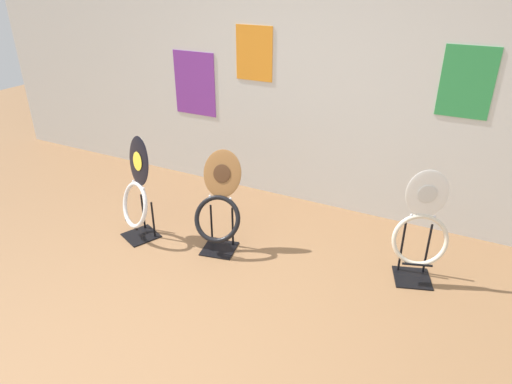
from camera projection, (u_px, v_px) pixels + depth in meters
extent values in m
plane|color=#8E6642|center=(157.00, 342.00, 3.01)|extent=(14.00, 14.00, 0.00)
cube|color=silver|center=(302.00, 75.00, 4.32)|extent=(8.00, 0.06, 2.60)
cube|color=purple|center=(195.00, 84.00, 4.88)|extent=(0.51, 0.01, 0.67)
cube|color=#2D8E47|center=(467.00, 83.00, 3.67)|extent=(0.41, 0.01, 0.58)
cube|color=orange|center=(254.00, 53.00, 4.42)|extent=(0.39, 0.01, 0.52)
cube|color=black|center=(219.00, 249.00, 4.00)|extent=(0.33, 0.33, 0.01)
cylinder|color=black|center=(211.00, 224.00, 4.01)|extent=(0.02, 0.02, 0.37)
cylinder|color=black|center=(233.00, 227.00, 3.97)|extent=(0.02, 0.02, 0.37)
cylinder|color=black|center=(216.00, 239.00, 3.86)|extent=(0.22, 0.06, 0.02)
torus|color=black|center=(217.00, 219.00, 3.84)|extent=(0.45, 0.32, 0.37)
ellipsoid|color=#936033|center=(222.00, 173.00, 3.82)|extent=(0.36, 0.23, 0.39)
ellipsoid|color=#4C2D19|center=(222.00, 174.00, 3.81)|extent=(0.16, 0.09, 0.15)
sphere|color=silver|center=(210.00, 196.00, 3.87)|extent=(0.02, 0.02, 0.02)
sphere|color=silver|center=(231.00, 199.00, 3.83)|extent=(0.02, 0.02, 0.02)
cube|color=black|center=(141.00, 235.00, 4.19)|extent=(0.37, 0.37, 0.01)
cylinder|color=black|center=(143.00, 211.00, 4.23)|extent=(0.02, 0.02, 0.35)
cylinder|color=black|center=(153.00, 220.00, 4.09)|extent=(0.02, 0.02, 0.35)
cylinder|color=black|center=(131.00, 225.00, 4.08)|extent=(0.21, 0.11, 0.02)
torus|color=silver|center=(135.00, 205.00, 4.03)|extent=(0.45, 0.31, 0.41)
ellipsoid|color=black|center=(139.00, 161.00, 3.91)|extent=(0.36, 0.21, 0.44)
ellipsoid|color=yellow|center=(137.00, 161.00, 3.90)|extent=(0.16, 0.09, 0.17)
sphere|color=silver|center=(133.00, 181.00, 4.05)|extent=(0.02, 0.02, 0.02)
sphere|color=silver|center=(144.00, 189.00, 3.92)|extent=(0.02, 0.02, 0.02)
cube|color=black|center=(412.00, 278.00, 3.62)|extent=(0.36, 0.36, 0.01)
cylinder|color=black|center=(402.00, 247.00, 3.62)|extent=(0.02, 0.02, 0.44)
cylinder|color=black|center=(427.00, 249.00, 3.59)|extent=(0.02, 0.02, 0.44)
cylinder|color=black|center=(417.00, 265.00, 3.47)|extent=(0.22, 0.09, 0.02)
torus|color=beige|center=(420.00, 240.00, 3.44)|extent=(0.43, 0.25, 0.41)
ellipsoid|color=white|center=(427.00, 193.00, 3.32)|extent=(0.30, 0.13, 0.37)
ellipsoid|color=silver|center=(427.00, 194.00, 3.30)|extent=(0.13, 0.05, 0.14)
sphere|color=silver|center=(411.00, 215.00, 3.40)|extent=(0.02, 0.02, 0.02)
sphere|color=silver|center=(435.00, 217.00, 3.38)|extent=(0.02, 0.02, 0.02)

